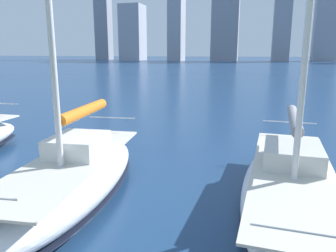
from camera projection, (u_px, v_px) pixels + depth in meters
city_skyline at (248, 16)px, 149.28m from camera, size 170.02×23.33×53.99m
sailboat_grey at (291, 184)px, 9.02m from camera, size 3.09×9.30×10.00m
sailboat_orange at (73, 177)px, 9.24m from camera, size 3.08×7.88×9.79m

